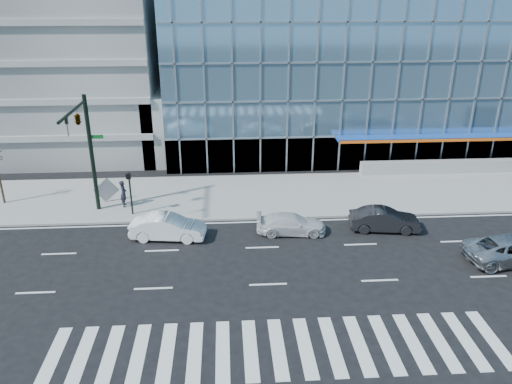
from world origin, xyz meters
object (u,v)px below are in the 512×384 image
ped_signal_post (130,187)px  pedestrian (124,193)px  silver_suv (511,250)px  white_sedan (168,227)px  traffic_signal (82,131)px  dark_sedan (384,220)px  tilted_panel (106,190)px  white_suv (291,224)px

ped_signal_post → pedestrian: bearing=118.7°
ped_signal_post → pedestrian: ped_signal_post is taller
pedestrian → ped_signal_post: bearing=-159.9°
ped_signal_post → silver_suv: (22.46, -7.43, -1.41)m
white_sedan → pedestrian: bearing=43.4°
traffic_signal → pedestrian: size_ratio=4.19×
white_sedan → dark_sedan: size_ratio=1.04×
silver_suv → tilted_panel: 26.45m
traffic_signal → pedestrian: (1.72, 1.79, -5.06)m
silver_suv → white_sedan: bearing=73.6°
traffic_signal → tilted_panel: bearing=82.4°
white_sedan → tilted_panel: (-4.90, 5.63, 0.30)m
ped_signal_post → silver_suv: 23.70m
tilted_panel → white_suv: bearing=-42.4°
ped_signal_post → tilted_panel: size_ratio=2.31×
white_suv → tilted_panel: 13.72m
white_suv → silver_suv: bearing=-106.3°
white_sedan → dark_sedan: bearing=-82.1°
tilted_panel → silver_suv: bearing=-40.7°
silver_suv → tilted_panel: size_ratio=4.07×
traffic_signal → dark_sedan: bearing=-8.3°
white_sedan → tilted_panel: bearing=48.0°
dark_sedan → pedestrian: bearing=82.6°
traffic_signal → silver_suv: (24.96, -7.06, -5.43)m
ped_signal_post → dark_sedan: size_ratio=0.68×
white_sedan → tilted_panel: tilted_panel is taller
ped_signal_post → silver_suv: bearing=-18.3°
pedestrian → white_sedan: bearing=-152.1°
silver_suv → white_sedan: size_ratio=1.15×
silver_suv → dark_sedan: (-6.00, 4.30, -0.01)m
silver_suv → tilted_panel: tilted_panel is taller
traffic_signal → ped_signal_post: bearing=8.5°
traffic_signal → white_sedan: size_ratio=1.74×
silver_suv → white_sedan: white_sedan is taller
silver_suv → white_sedan: (-19.70, 4.06, 0.02)m
white_suv → pedestrian: bearing=71.3°
pedestrian → tilted_panel: (-1.37, 0.85, -0.05)m
dark_sedan → tilted_panel: tilted_panel is taller
dark_sedan → white_sedan: bearing=98.4°
white_suv → white_sedan: white_sedan is taller
silver_suv → pedestrian: bearing=64.4°
traffic_signal → pedestrian: 5.64m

